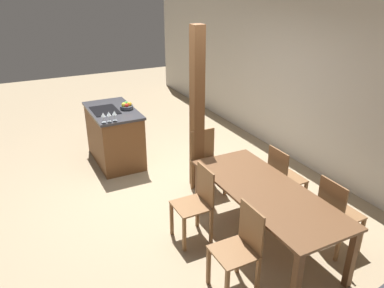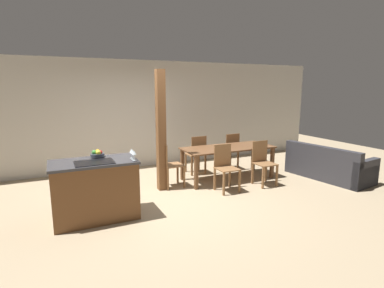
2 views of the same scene
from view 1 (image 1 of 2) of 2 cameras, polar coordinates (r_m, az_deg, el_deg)
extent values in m
plane|color=#9E896B|center=(5.68, -4.58, -6.98)|extent=(16.00, 16.00, 0.00)
cube|color=beige|center=(6.45, 16.35, 8.96)|extent=(11.20, 0.08, 2.70)
cube|color=brown|center=(6.51, -11.72, 1.12)|extent=(1.24, 0.68, 0.89)
cube|color=#38383D|center=(6.35, -12.06, 5.00)|extent=(1.28, 0.72, 0.04)
cube|color=black|center=(6.31, -13.14, 5.03)|extent=(0.56, 0.40, 0.01)
cylinder|color=#383D47|center=(6.30, -9.93, 5.56)|extent=(0.22, 0.22, 0.05)
sphere|color=red|center=(6.24, -9.95, 5.81)|extent=(0.06, 0.06, 0.06)
sphere|color=gold|center=(6.29, -9.51, 6.01)|extent=(0.08, 0.08, 0.08)
sphere|color=#3D8E38|center=(6.33, -10.01, 6.10)|extent=(0.08, 0.08, 0.08)
sphere|color=yellow|center=(6.26, -10.35, 5.89)|extent=(0.08, 0.08, 0.08)
cylinder|color=silver|center=(5.75, -13.28, 3.25)|extent=(0.06, 0.06, 0.00)
cylinder|color=silver|center=(5.74, -13.32, 3.68)|extent=(0.01, 0.01, 0.09)
cone|color=silver|center=(5.71, -13.39, 4.38)|extent=(0.07, 0.07, 0.06)
cylinder|color=silver|center=(5.77, -12.47, 3.40)|extent=(0.06, 0.06, 0.00)
cylinder|color=silver|center=(5.75, -12.51, 3.82)|extent=(0.01, 0.01, 0.09)
cone|color=silver|center=(5.73, -12.57, 4.52)|extent=(0.07, 0.07, 0.06)
cylinder|color=silver|center=(5.79, -11.66, 3.54)|extent=(0.06, 0.06, 0.00)
cylinder|color=silver|center=(5.77, -11.70, 3.96)|extent=(0.01, 0.01, 0.09)
cone|color=silver|center=(5.75, -11.76, 4.66)|extent=(0.07, 0.07, 0.06)
cube|color=brown|center=(4.33, 11.27, -7.03)|extent=(2.05, 0.84, 0.03)
cube|color=brown|center=(5.03, 1.03, -6.66)|extent=(0.07, 0.07, 0.70)
cube|color=brown|center=(3.78, 15.58, -19.64)|extent=(0.07, 0.07, 0.70)
cube|color=brown|center=(5.36, 7.78, -4.86)|extent=(0.07, 0.07, 0.70)
cube|color=brown|center=(4.21, 23.11, -15.74)|extent=(0.07, 0.07, 0.70)
cube|color=brown|center=(4.45, -0.14, -9.37)|extent=(0.40, 0.40, 0.02)
cube|color=brown|center=(4.41, 2.08, -6.21)|extent=(0.38, 0.02, 0.45)
cube|color=brown|center=(4.66, -3.12, -11.27)|extent=(0.04, 0.04, 0.45)
cube|color=brown|center=(4.39, -1.18, -13.65)|extent=(0.04, 0.04, 0.45)
cube|color=brown|center=(4.78, 0.82, -10.18)|extent=(0.04, 0.04, 0.45)
cube|color=brown|center=(4.53, 2.95, -12.40)|extent=(0.04, 0.04, 0.45)
cube|color=brown|center=(3.81, 6.37, -16.08)|extent=(0.40, 0.40, 0.02)
cube|color=brown|center=(3.76, 9.02, -12.40)|extent=(0.38, 0.02, 0.45)
cube|color=brown|center=(4.01, 2.53, -18.03)|extent=(0.04, 0.04, 0.45)
cube|color=brown|center=(4.15, 6.98, -16.45)|extent=(0.04, 0.04, 0.45)
cube|color=brown|center=(3.94, 9.97, -19.30)|extent=(0.04, 0.04, 0.45)
cube|color=brown|center=(5.17, 14.32, -5.13)|extent=(0.40, 0.40, 0.02)
cube|color=brown|center=(4.95, 12.91, -3.28)|extent=(0.38, 0.02, 0.45)
cube|color=brown|center=(5.28, 16.78, -7.71)|extent=(0.04, 0.04, 0.45)
cube|color=brown|center=(5.50, 14.29, -6.07)|extent=(0.04, 0.04, 0.45)
cube|color=brown|center=(5.07, 13.80, -8.78)|extent=(0.04, 0.04, 0.45)
cube|color=brown|center=(5.30, 11.36, -7.01)|extent=(0.04, 0.04, 0.45)
cube|color=brown|center=(4.63, 21.74, -9.86)|extent=(0.40, 0.40, 0.02)
cube|color=brown|center=(4.38, 20.51, -8.05)|extent=(0.38, 0.02, 0.45)
cube|color=brown|center=(4.79, 24.34, -12.53)|extent=(0.04, 0.04, 0.45)
cube|color=brown|center=(4.97, 21.23, -10.59)|extent=(0.04, 0.04, 0.45)
cube|color=brown|center=(4.56, 21.40, -14.03)|extent=(0.04, 0.04, 0.45)
cube|color=brown|center=(4.74, 18.25, -11.90)|extent=(0.04, 0.04, 0.45)
cube|color=brown|center=(5.41, 2.55, -3.01)|extent=(0.40, 0.40, 0.02)
cube|color=brown|center=(5.46, 1.62, -0.02)|extent=(0.02, 0.38, 0.45)
cube|color=brown|center=(5.31, 1.77, -6.44)|extent=(0.04, 0.04, 0.45)
cube|color=brown|center=(5.47, 5.05, -5.57)|extent=(0.04, 0.04, 0.45)
cube|color=brown|center=(5.58, 0.03, -4.81)|extent=(0.04, 0.04, 0.45)
cube|color=brown|center=(5.73, 3.19, -4.04)|extent=(0.04, 0.04, 0.45)
cube|color=brown|center=(5.31, 0.77, 4.99)|extent=(0.16, 0.16, 2.37)
camera|label=2|loc=(7.14, -53.52, 7.34)|focal=28.00mm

